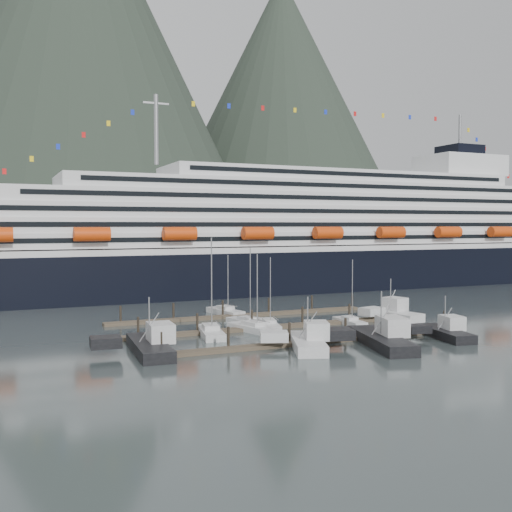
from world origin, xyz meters
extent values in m
plane|color=#3F4A4A|center=(0.00, 0.00, 0.00)|extent=(1600.00, 1600.00, 0.00)
cone|color=#222D22|center=(40.00, 560.00, 180.00)|extent=(400.00, 400.00, 420.00)
cone|color=#222D22|center=(300.00, 620.00, 155.00)|extent=(360.00, 360.00, 360.00)
cube|color=black|center=(25.00, 55.00, 4.00)|extent=(210.00, 28.00, 12.00)
cube|color=silver|center=(25.00, 55.00, 10.50)|extent=(205.80, 27.44, 1.50)
cube|color=silver|center=(30.00, 55.00, 13.10)|extent=(185.00, 26.00, 3.20)
cube|color=black|center=(30.00, 41.95, 13.26)|extent=(175.75, 0.20, 1.00)
cube|color=silver|center=(32.00, 55.00, 16.30)|extent=(180.00, 25.00, 3.20)
cube|color=black|center=(32.00, 42.45, 16.46)|extent=(171.00, 0.20, 1.00)
cube|color=silver|center=(34.00, 55.00, 19.50)|extent=(172.00, 24.00, 3.20)
cube|color=black|center=(34.00, 42.95, 19.66)|extent=(163.40, 0.20, 1.00)
cube|color=silver|center=(36.00, 55.00, 22.70)|extent=(160.00, 23.00, 3.20)
cube|color=black|center=(36.00, 43.45, 22.86)|extent=(152.00, 0.20, 1.00)
cube|color=silver|center=(38.00, 55.00, 25.80)|extent=(140.00, 22.00, 3.00)
cube|color=black|center=(38.00, 43.95, 25.95)|extent=(133.00, 0.20, 1.00)
cube|color=silver|center=(40.00, 55.00, 28.80)|extent=(95.00, 20.00, 3.00)
cube|color=black|center=(40.00, 44.95, 28.95)|extent=(90.25, 0.20, 1.00)
cube|color=silver|center=(80.00, 55.00, 33.30)|extent=(22.00, 16.00, 6.00)
cube|color=black|center=(80.00, 55.00, 37.80)|extent=(10.00, 10.00, 3.00)
cylinder|color=gray|center=(-10.00, 55.00, 38.30)|extent=(1.00, 1.00, 16.00)
cylinder|color=gray|center=(80.00, 55.00, 43.30)|extent=(0.80, 0.80, 10.00)
cylinder|color=#DF3F0B|center=(-27.00, 40.00, 14.50)|extent=(7.00, 2.80, 2.80)
cylinder|color=#DF3F0B|center=(-9.00, 40.00, 14.50)|extent=(7.00, 2.80, 2.80)
cylinder|color=#DF3F0B|center=(9.00, 40.00, 14.50)|extent=(7.00, 2.80, 2.80)
cylinder|color=#DF3F0B|center=(27.00, 40.00, 14.50)|extent=(7.00, 2.80, 2.80)
cylinder|color=#DF3F0B|center=(45.00, 40.00, 14.50)|extent=(7.00, 2.80, 2.80)
cylinder|color=#DF3F0B|center=(63.00, 40.00, 14.50)|extent=(7.00, 2.80, 2.80)
cylinder|color=#DF3F0B|center=(81.00, 40.00, 14.50)|extent=(7.00, 2.80, 2.80)
cube|color=#4A3E30|center=(-5.00, -10.00, 0.25)|extent=(48.00, 2.00, 0.50)
cylinder|color=black|center=(-26.00, -8.90, 1.40)|extent=(0.36, 0.36, 3.20)
cylinder|color=black|center=(-17.00, -8.90, 1.40)|extent=(0.36, 0.36, 3.20)
cylinder|color=black|center=(-8.00, -8.90, 1.40)|extent=(0.36, 0.36, 3.20)
cylinder|color=black|center=(1.00, -8.90, 1.40)|extent=(0.36, 0.36, 3.20)
cylinder|color=black|center=(10.00, -8.90, 1.40)|extent=(0.36, 0.36, 3.20)
cylinder|color=black|center=(19.00, -8.90, 1.40)|extent=(0.36, 0.36, 3.20)
cube|color=#4A3E30|center=(-5.00, 3.00, 0.25)|extent=(48.00, 2.00, 0.50)
cylinder|color=black|center=(-26.00, 4.10, 1.40)|extent=(0.36, 0.36, 3.20)
cylinder|color=black|center=(-17.00, 4.10, 1.40)|extent=(0.36, 0.36, 3.20)
cylinder|color=black|center=(-8.00, 4.10, 1.40)|extent=(0.36, 0.36, 3.20)
cylinder|color=black|center=(1.00, 4.10, 1.40)|extent=(0.36, 0.36, 3.20)
cylinder|color=black|center=(10.00, 4.10, 1.40)|extent=(0.36, 0.36, 3.20)
cylinder|color=black|center=(19.00, 4.10, 1.40)|extent=(0.36, 0.36, 3.20)
cube|color=#4A3E30|center=(-5.00, 16.00, 0.25)|extent=(48.00, 2.00, 0.50)
cylinder|color=black|center=(-26.00, 17.10, 1.40)|extent=(0.36, 0.36, 3.20)
cylinder|color=black|center=(-17.00, 17.10, 1.40)|extent=(0.36, 0.36, 3.20)
cylinder|color=black|center=(-8.00, 17.10, 1.40)|extent=(0.36, 0.36, 3.20)
cylinder|color=black|center=(1.00, 17.10, 1.40)|extent=(0.36, 0.36, 3.20)
cylinder|color=black|center=(10.00, 17.10, 1.40)|extent=(0.36, 0.36, 3.20)
cylinder|color=black|center=(19.00, 17.10, 1.40)|extent=(0.36, 0.36, 3.20)
cube|color=#BBBBBB|center=(-15.95, 0.99, 0.25)|extent=(4.75, 10.45, 1.57)
cube|color=#BBBBBB|center=(-15.95, 0.99, 1.29)|extent=(2.86, 3.88, 0.90)
cylinder|color=gray|center=(-16.14, 0.00, 7.77)|extent=(0.18, 0.18, 13.51)
cube|color=#BBBBBB|center=(-7.43, 7.38, 0.25)|extent=(4.15, 9.47, 1.29)
cube|color=#BBBBBB|center=(-7.43, 7.38, 1.06)|extent=(2.43, 3.51, 0.73)
cylinder|color=gray|center=(-7.25, 6.48, 6.75)|extent=(0.15, 0.15, 11.84)
cube|color=#BBBBBB|center=(-8.83, 1.71, 0.25)|extent=(5.33, 10.14, 1.44)
cube|color=#BBBBBB|center=(-8.83, 1.71, 1.18)|extent=(2.94, 3.87, 0.82)
cylinder|color=gray|center=(-8.56, 0.77, 6.44)|extent=(0.16, 0.16, 11.02)
cube|color=#BBBBBB|center=(-4.94, 4.21, 0.25)|extent=(4.67, 9.93, 1.23)
cube|color=#BBBBBB|center=(-4.94, 4.21, 1.01)|extent=(2.56, 3.72, 0.70)
cylinder|color=gray|center=(-5.18, 3.28, 6.03)|extent=(0.14, 0.14, 10.48)
cube|color=#BBBBBB|center=(-6.42, 20.00, 0.25)|extent=(4.56, 9.49, 1.42)
cube|color=#BBBBBB|center=(-6.42, 20.00, 1.17)|extent=(2.67, 3.56, 0.81)
cylinder|color=gray|center=(-6.22, 19.11, 5.92)|extent=(0.16, 0.16, 10.01)
cube|color=#BBBBBB|center=(8.29, 1.33, 0.25)|extent=(2.66, 7.93, 1.22)
cube|color=#BBBBBB|center=(8.29, 1.33, 1.00)|extent=(1.88, 2.82, 0.70)
cylinder|color=gray|center=(8.25, 0.55, 5.76)|extent=(0.14, 0.14, 9.95)
cube|color=black|center=(-27.00, -6.80, 0.35)|extent=(4.92, 14.59, 2.21)
cube|color=black|center=(-32.44, -6.44, 1.77)|extent=(3.96, 3.40, 1.33)
cube|color=#BBBBBB|center=(-25.57, -6.90, 2.54)|extent=(3.37, 4.50, 2.43)
cube|color=black|center=(-25.57, -6.90, 3.42)|extent=(3.13, 4.20, 0.55)
cylinder|color=gray|center=(-27.00, -6.80, 4.42)|extent=(0.18, 0.18, 5.52)
cube|color=#BBBBBB|center=(-7.30, -12.78, 0.35)|extent=(7.82, 12.30, 2.13)
cube|color=#BBBBBB|center=(-11.44, -11.16, 1.70)|extent=(4.31, 3.71, 1.28)
cube|color=#BBBBBB|center=(-6.21, -13.20, 2.45)|extent=(4.05, 4.36, 2.34)
cube|color=black|center=(-6.21, -13.20, 3.30)|extent=(3.77, 4.06, 0.53)
cylinder|color=gray|center=(-7.30, -12.78, 4.26)|extent=(0.17, 0.17, 5.32)
cube|color=black|center=(2.78, -15.00, 0.35)|extent=(7.85, 16.53, 2.29)
cube|color=black|center=(-3.12, -13.54, 1.83)|extent=(4.62, 4.35, 1.37)
cube|color=#BBBBBB|center=(4.34, -15.39, 2.63)|extent=(4.26, 5.43, 2.52)
cube|color=black|center=(4.34, -15.39, 3.54)|extent=(3.96, 5.07, 0.57)
cylinder|color=gray|center=(2.78, -15.00, 4.57)|extent=(0.18, 0.18, 5.72)
cube|color=black|center=(14.62, -14.02, 0.35)|extent=(5.35, 11.69, 1.88)
cube|color=black|center=(10.41, -13.25, 1.50)|extent=(3.59, 3.01, 1.13)
cube|color=#BBBBBB|center=(15.73, -14.23, 2.16)|extent=(3.19, 3.80, 2.06)
cube|color=black|center=(15.73, -14.23, 2.91)|extent=(2.97, 3.54, 0.47)
cylinder|color=gray|center=(14.62, -14.02, 3.75)|extent=(0.15, 0.15, 4.69)
cube|color=#BBBBBB|center=(18.00, 3.50, 0.35)|extent=(6.29, 12.45, 2.16)
cube|color=#BBBBBB|center=(13.58, 2.55, 1.73)|extent=(4.14, 3.33, 1.30)
cube|color=#BBBBBB|center=(19.16, 3.75, 2.49)|extent=(3.71, 4.12, 2.38)
cube|color=black|center=(19.16, 3.75, 3.35)|extent=(3.45, 3.84, 0.54)
cylinder|color=gray|center=(18.00, 3.50, 4.33)|extent=(0.17, 0.17, 5.41)
camera|label=1|loc=(-45.10, -81.57, 16.39)|focal=42.00mm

